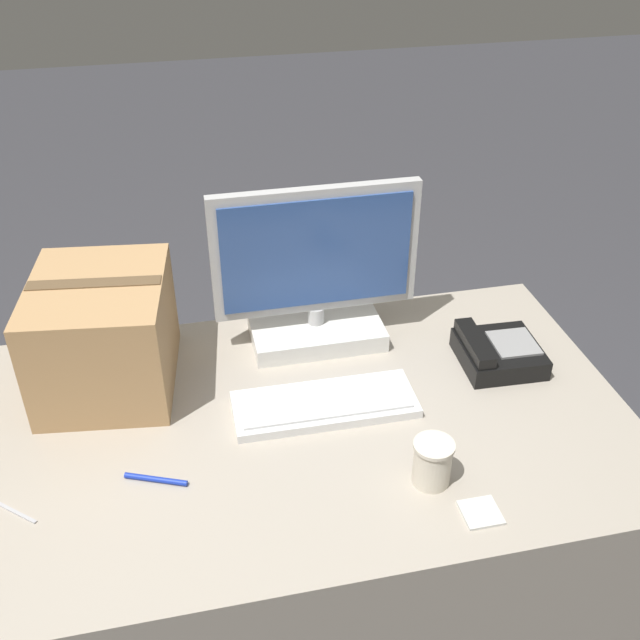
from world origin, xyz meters
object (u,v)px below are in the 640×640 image
at_px(desk_phone, 497,352).
at_px(pen_marker, 156,479).
at_px(sticky_note_pad, 481,513).
at_px(cardboard_box, 104,334).
at_px(keyboard, 325,404).
at_px(monitor, 316,282).
at_px(paper_cup_right, 432,462).
at_px(spoon, 3,505).

bearing_deg(desk_phone, pen_marker, -162.47).
bearing_deg(sticky_note_pad, pen_marker, 160.08).
bearing_deg(cardboard_box, keyboard, -23.78).
relative_size(monitor, keyboard, 1.22).
height_order(monitor, keyboard, monitor).
xyz_separation_m(monitor, paper_cup_right, (0.12, -0.55, -0.12)).
bearing_deg(monitor, spoon, -149.09).
distance_m(desk_phone, paper_cup_right, 0.46).
height_order(pen_marker, sticky_note_pad, pen_marker).
distance_m(keyboard, spoon, 0.71).
height_order(cardboard_box, pen_marker, cardboard_box).
height_order(keyboard, pen_marker, keyboard).
bearing_deg(monitor, pen_marker, -134.72).
bearing_deg(spoon, cardboard_box, -78.92).
bearing_deg(pen_marker, monitor, 67.89).
bearing_deg(spoon, keyboard, -126.63).
bearing_deg(sticky_note_pad, cardboard_box, 140.43).
distance_m(paper_cup_right, pen_marker, 0.57).
xyz_separation_m(monitor, sticky_note_pad, (0.19, -0.66, -0.17)).
bearing_deg(keyboard, spoon, -166.82).
distance_m(paper_cup_right, spoon, 0.86).
relative_size(desk_phone, spoon, 1.73).
xyz_separation_m(paper_cup_right, pen_marker, (-0.55, 0.12, -0.05)).
distance_m(keyboard, pen_marker, 0.42).
bearing_deg(cardboard_box, sticky_note_pad, -39.57).
height_order(cardboard_box, sticky_note_pad, cardboard_box).
bearing_deg(desk_phone, paper_cup_right, -127.88).
relative_size(monitor, pen_marker, 4.01).
xyz_separation_m(cardboard_box, pen_marker, (0.09, -0.36, -0.13)).
height_order(paper_cup_right, pen_marker, paper_cup_right).
bearing_deg(keyboard, sticky_note_pad, -57.93).
bearing_deg(keyboard, pen_marker, -158.24).
bearing_deg(paper_cup_right, pen_marker, 167.85).
bearing_deg(sticky_note_pad, desk_phone, 63.39).
height_order(monitor, paper_cup_right, monitor).
distance_m(keyboard, paper_cup_right, 0.32).
distance_m(spoon, pen_marker, 0.30).
distance_m(monitor, sticky_note_pad, 0.70).
bearing_deg(sticky_note_pad, paper_cup_right, 122.42).
bearing_deg(keyboard, desk_phone, 10.62).
height_order(monitor, spoon, monitor).
bearing_deg(desk_phone, spoon, -166.21).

